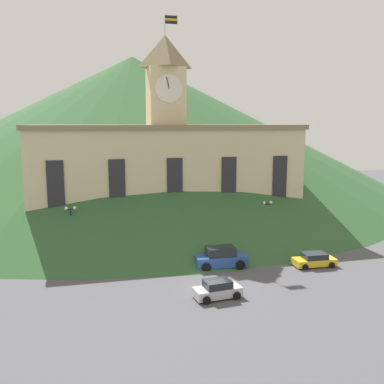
% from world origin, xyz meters
% --- Properties ---
extents(ground_plane, '(160.00, 160.00, 0.00)m').
position_xyz_m(ground_plane, '(0.00, 0.00, 0.00)').
color(ground_plane, '#4C4C51').
extents(civic_building, '(34.73, 11.49, 27.60)m').
position_xyz_m(civic_building, '(0.00, 21.62, 7.61)').
color(civic_building, beige).
rests_on(civic_building, ground).
extents(banner_fence, '(30.86, 0.12, 2.12)m').
position_xyz_m(banner_fence, '(0.00, 13.53, 1.06)').
color(banner_fence, gold).
rests_on(banner_fence, ground).
extents(hillside_backdrop, '(112.27, 112.27, 28.10)m').
position_xyz_m(hillside_backdrop, '(0.00, 60.08, 14.05)').
color(hillside_backdrop, '#2D562D').
rests_on(hillside_backdrop, ground).
extents(street_lamp_right, '(1.26, 0.36, 5.22)m').
position_xyz_m(street_lamp_right, '(-12.10, 14.18, 3.77)').
color(street_lamp_right, black).
rests_on(street_lamp_right, ground).
extents(street_lamp_left, '(1.26, 0.36, 4.89)m').
position_xyz_m(street_lamp_left, '(0.60, 14.18, 3.57)').
color(street_lamp_left, black).
rests_on(street_lamp_left, ground).
extents(street_lamp_center, '(1.26, 0.36, 4.77)m').
position_xyz_m(street_lamp_center, '(11.20, 14.18, 3.49)').
color(street_lamp_center, black).
rests_on(street_lamp_center, ground).
extents(car_silver_hatch, '(4.06, 2.36, 1.50)m').
position_xyz_m(car_silver_hatch, '(-0.14, -1.68, 0.69)').
color(car_silver_hatch, '#B7B7BC').
rests_on(car_silver_hatch, ground).
extents(car_blue_van, '(5.14, 2.44, 2.10)m').
position_xyz_m(car_blue_van, '(2.39, 5.44, 0.96)').
color(car_blue_van, '#284C99').
rests_on(car_blue_van, ground).
extents(car_yellow_coupe, '(4.26, 2.24, 1.35)m').
position_xyz_m(car_yellow_coupe, '(11.69, 3.56, 0.63)').
color(car_yellow_coupe, yellow).
rests_on(car_yellow_coupe, ground).
extents(pedestrian, '(0.48, 0.48, 1.65)m').
position_xyz_m(pedestrian, '(-6.79, 10.25, 0.90)').
color(pedestrian, '#282D3D').
rests_on(pedestrian, ground).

